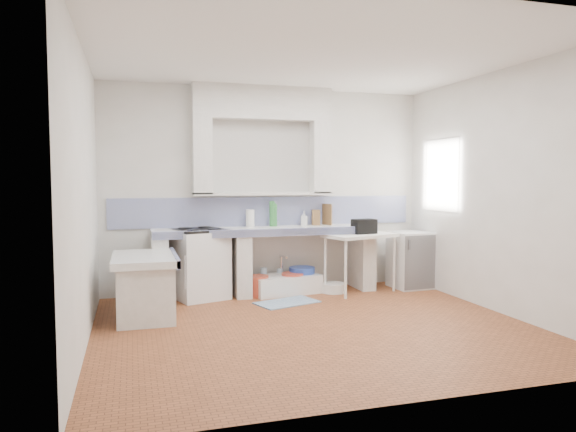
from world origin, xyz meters
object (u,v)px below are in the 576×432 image
object	(u,v)px
stove	(200,265)
side_table	(360,263)
sink	(285,285)
fridge	(411,260)

from	to	relation	value
stove	side_table	bearing A→B (deg)	-23.41
stove	sink	distance (m)	1.19
fridge	stove	bearing A→B (deg)	173.70
side_table	sink	bearing A→B (deg)	150.49
sink	side_table	size ratio (longest dim) A/B	0.95
sink	fridge	bearing A→B (deg)	-13.56
stove	fridge	xyz separation A→B (m)	(2.97, -0.15, -0.04)
stove	sink	world-z (taller)	stove
side_table	stove	bearing A→B (deg)	156.88
sink	side_table	bearing A→B (deg)	-21.45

